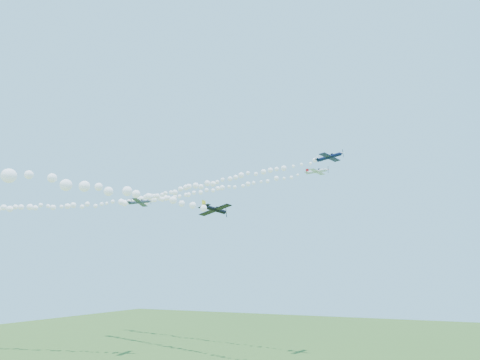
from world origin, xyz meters
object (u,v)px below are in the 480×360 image
at_px(plane_white, 317,171).
at_px(plane_navy, 330,157).
at_px(plane_black, 215,209).
at_px(plane_grey, 140,202).

bearing_deg(plane_white, plane_navy, -56.98).
height_order(plane_white, plane_black, plane_white).
height_order(plane_navy, plane_grey, plane_navy).
distance_m(plane_grey, plane_black, 35.71).
relative_size(plane_white, plane_navy, 1.06).
bearing_deg(plane_white, plane_grey, -142.96).
bearing_deg(plane_black, plane_grey, 79.43).
height_order(plane_grey, plane_black, plane_grey).
xyz_separation_m(plane_white, plane_black, (-13.32, -35.61, -15.27)).
bearing_deg(plane_navy, plane_black, -131.56).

